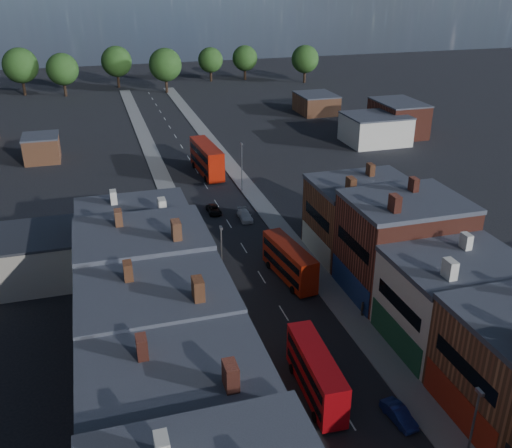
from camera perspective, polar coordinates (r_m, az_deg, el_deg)
pavement_west at (r=82.05m, az=-7.47°, el=0.08°), size 3.00×200.00×0.12m
pavement_east at (r=84.75m, az=1.22°, el=1.11°), size 3.00×200.00×0.12m
lamp_post_1 at (r=43.80m, az=20.79°, el=-18.72°), size 0.25×0.70×8.12m
lamp_post_2 at (r=62.51m, az=-3.44°, el=-3.13°), size 0.25×0.70×8.12m
lamp_post_3 at (r=91.74m, az=-1.43°, el=6.05°), size 0.25×0.70×8.12m
bus_0 at (r=49.91m, az=6.01°, el=-14.55°), size 2.77×9.80×4.19m
bus_1 at (r=66.34m, az=3.35°, el=-3.72°), size 3.51×10.19×4.31m
bus_2 at (r=100.67m, az=-4.95°, el=6.56°), size 3.74×12.60×5.37m
car_1 at (r=49.71m, az=14.10°, el=-17.98°), size 1.76×3.83×1.22m
car_2 at (r=84.89m, az=-4.23°, el=1.44°), size 1.84×3.94×1.09m
car_3 at (r=82.52m, az=-1.11°, el=0.85°), size 1.82×4.22×1.21m
ped_1 at (r=46.56m, az=3.55°, el=-20.09°), size 0.85×0.56×1.63m
ped_3 at (r=61.18m, az=10.58°, el=-8.31°), size 0.74×1.01×1.58m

